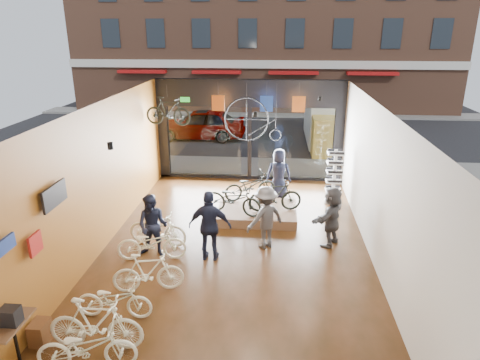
# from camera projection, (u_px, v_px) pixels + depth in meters

# --- Properties ---
(ground_plane) EXTENTS (7.00, 12.00, 0.04)m
(ground_plane) POSITION_uv_depth(u_px,v_px,m) (234.00, 255.00, 11.14)
(ground_plane) COLOR black
(ground_plane) RESTS_ON ground
(ceiling) EXTENTS (7.00, 12.00, 0.04)m
(ceiling) POSITION_uv_depth(u_px,v_px,m) (234.00, 108.00, 9.85)
(ceiling) COLOR black
(ceiling) RESTS_ON ground
(wall_left) EXTENTS (0.04, 12.00, 3.80)m
(wall_left) POSITION_uv_depth(u_px,v_px,m) (95.00, 182.00, 10.78)
(wall_left) COLOR brown
(wall_left) RESTS_ON ground
(wall_right) EXTENTS (0.04, 12.00, 3.80)m
(wall_right) POSITION_uv_depth(u_px,v_px,m) (380.00, 190.00, 10.21)
(wall_right) COLOR beige
(wall_right) RESTS_ON ground
(storefront) EXTENTS (7.00, 0.26, 3.80)m
(storefront) POSITION_uv_depth(u_px,v_px,m) (250.00, 130.00, 16.12)
(storefront) COLOR black
(storefront) RESTS_ON ground
(exit_sign) EXTENTS (0.35, 0.06, 0.18)m
(exit_sign) POSITION_uv_depth(u_px,v_px,m) (185.00, 100.00, 15.82)
(exit_sign) COLOR #198C26
(exit_sign) RESTS_ON storefront
(street_road) EXTENTS (30.00, 18.00, 0.02)m
(street_road) POSITION_uv_depth(u_px,v_px,m) (259.00, 128.00, 25.21)
(street_road) COLOR black
(street_road) RESTS_ON ground
(sidewalk_near) EXTENTS (30.00, 2.40, 0.12)m
(sidewalk_near) POSITION_uv_depth(u_px,v_px,m) (251.00, 167.00, 17.87)
(sidewalk_near) COLOR slate
(sidewalk_near) RESTS_ON ground
(sidewalk_far) EXTENTS (30.00, 2.00, 0.12)m
(sidewalk_far) POSITION_uv_depth(u_px,v_px,m) (262.00, 114.00, 28.94)
(sidewalk_far) COLOR slate
(sidewalk_far) RESTS_ON ground
(opposite_building) EXTENTS (26.00, 5.00, 14.00)m
(opposite_building) POSITION_uv_depth(u_px,v_px,m) (265.00, 5.00, 28.94)
(opposite_building) COLOR brown
(opposite_building) RESTS_ON ground
(street_car) EXTENTS (4.69, 1.89, 1.60)m
(street_car) POSITION_uv_depth(u_px,v_px,m) (200.00, 124.00, 22.37)
(street_car) COLOR gray
(street_car) RESTS_ON street_road
(box_truck) EXTENTS (2.26, 6.78, 2.67)m
(box_truck) POSITION_uv_depth(u_px,v_px,m) (332.00, 120.00, 20.71)
(box_truck) COLOR silver
(box_truck) RESTS_ON street_road
(floor_bike_0) EXTENTS (1.77, 0.85, 0.89)m
(floor_bike_0) POSITION_uv_depth(u_px,v_px,m) (87.00, 347.00, 7.26)
(floor_bike_0) COLOR white
(floor_bike_0) RESTS_ON ground_plane
(floor_bike_1) EXTENTS (1.76, 0.54, 1.05)m
(floor_bike_1) POSITION_uv_depth(u_px,v_px,m) (96.00, 324.00, 7.71)
(floor_bike_1) COLOR white
(floor_bike_1) RESTS_ON ground_plane
(floor_bike_2) EXTENTS (1.56, 0.57, 0.81)m
(floor_bike_2) POSITION_uv_depth(u_px,v_px,m) (114.00, 300.00, 8.60)
(floor_bike_2) COLOR white
(floor_bike_2) RESTS_ON ground_plane
(floor_bike_3) EXTENTS (1.63, 0.78, 0.94)m
(floor_bike_3) POSITION_uv_depth(u_px,v_px,m) (148.00, 272.00, 9.43)
(floor_bike_3) COLOR white
(floor_bike_3) RESTS_ON ground_plane
(floor_bike_4) EXTENTS (1.80, 0.85, 0.91)m
(floor_bike_4) POSITION_uv_depth(u_px,v_px,m) (152.00, 243.00, 10.74)
(floor_bike_4) COLOR white
(floor_bike_4) RESTS_ON ground_plane
(floor_bike_5) EXTENTS (1.67, 0.68, 0.98)m
(floor_bike_5) POSITION_uv_depth(u_px,v_px,m) (157.00, 228.00, 11.45)
(floor_bike_5) COLOR white
(floor_bike_5) RESTS_ON ground_plane
(display_platform) EXTENTS (2.40, 1.80, 0.30)m
(display_platform) POSITION_uv_depth(u_px,v_px,m) (257.00, 213.00, 13.25)
(display_platform) COLOR brown
(display_platform) RESTS_ON ground_plane
(display_bike_left) EXTENTS (1.88, 1.17, 0.93)m
(display_bike_left) POSITION_uv_depth(u_px,v_px,m) (234.00, 199.00, 12.68)
(display_bike_left) COLOR black
(display_bike_left) RESTS_ON display_platform
(display_bike_mid) EXTENTS (1.68, 0.79, 0.97)m
(display_bike_mid) POSITION_uv_depth(u_px,v_px,m) (275.00, 196.00, 12.86)
(display_bike_mid) COLOR black
(display_bike_mid) RESTS_ON display_platform
(display_bike_right) EXTENTS (1.81, 1.25, 0.90)m
(display_bike_right) POSITION_uv_depth(u_px,v_px,m) (250.00, 186.00, 13.77)
(display_bike_right) COLOR black
(display_bike_right) RESTS_ON display_platform
(customer_1) EXTENTS (0.86, 0.71, 1.66)m
(customer_1) POSITION_uv_depth(u_px,v_px,m) (153.00, 226.00, 10.83)
(customer_1) COLOR #161C33
(customer_1) RESTS_ON ground_plane
(customer_2) EXTENTS (1.09, 0.48, 1.84)m
(customer_2) POSITION_uv_depth(u_px,v_px,m) (210.00, 226.00, 10.61)
(customer_2) COLOR #161C33
(customer_2) RESTS_ON ground_plane
(customer_3) EXTENTS (1.27, 1.18, 1.72)m
(customer_3) POSITION_uv_depth(u_px,v_px,m) (265.00, 217.00, 11.23)
(customer_3) COLOR #3F3F44
(customer_3) RESTS_ON ground_plane
(customer_4) EXTENTS (0.88, 0.61, 1.73)m
(customer_4) POSITION_uv_depth(u_px,v_px,m) (279.00, 174.00, 14.55)
(customer_4) COLOR #161C33
(customer_4) RESTS_ON ground_plane
(customer_5) EXTENTS (1.20, 1.56, 1.65)m
(customer_5) POSITION_uv_depth(u_px,v_px,m) (332.00, 217.00, 11.37)
(customer_5) COLOR #3F3F44
(customer_5) RESTS_ON ground_plane
(sunglasses_rack) EXTENTS (0.57, 0.48, 1.84)m
(sunglasses_rack) POSITION_uv_depth(u_px,v_px,m) (334.00, 177.00, 14.11)
(sunglasses_rack) COLOR white
(sunglasses_rack) RESTS_ON ground_plane
(wall_merch) EXTENTS (0.40, 2.40, 2.60)m
(wall_merch) POSITION_uv_depth(u_px,v_px,m) (28.00, 279.00, 7.69)
(wall_merch) COLOR navy
(wall_merch) RESTS_ON wall_left
(penny_farthing) EXTENTS (1.94, 0.06, 1.55)m
(penny_farthing) POSITION_uv_depth(u_px,v_px,m) (256.00, 121.00, 14.84)
(penny_farthing) COLOR black
(penny_farthing) RESTS_ON ceiling
(hung_bike) EXTENTS (1.63, 0.68, 0.95)m
(hung_bike) POSITION_uv_depth(u_px,v_px,m) (168.00, 111.00, 14.30)
(hung_bike) COLOR black
(hung_bike) RESTS_ON ceiling
(jersey_left) EXTENTS (0.45, 0.03, 0.55)m
(jersey_left) POSITION_uv_depth(u_px,v_px,m) (218.00, 103.00, 15.07)
(jersey_left) COLOR #CC5919
(jersey_left) RESTS_ON ceiling
(jersey_mid) EXTENTS (0.45, 0.03, 0.55)m
(jersey_mid) POSITION_uv_depth(u_px,v_px,m) (266.00, 104.00, 14.94)
(jersey_mid) COLOR #1E3F99
(jersey_mid) RESTS_ON ceiling
(jersey_right) EXTENTS (0.45, 0.03, 0.55)m
(jersey_right) POSITION_uv_depth(u_px,v_px,m) (299.00, 104.00, 14.85)
(jersey_right) COLOR #CC5919
(jersey_right) RESTS_ON ceiling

